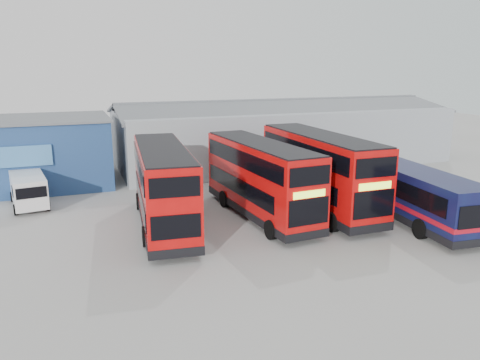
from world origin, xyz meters
TOP-DOWN VIEW (x-y plane):
  - ground_plane at (0.00, 0.00)m, footprint 120.00×120.00m
  - office_block at (-14.00, 17.99)m, footprint 12.30×8.32m
  - maintenance_shed at (8.00, 20.00)m, footprint 30.50×12.00m
  - double_decker_left at (-6.19, 5.12)m, footprint 3.68×11.04m
  - double_decker_centre at (-0.40, 5.00)m, footprint 3.31×10.88m
  - double_decker_right at (3.59, 5.00)m, footprint 2.96×11.43m
  - single_decker_blue at (7.59, 1.63)m, footprint 3.68×11.67m
  - panel_van at (-13.60, 12.14)m, footprint 2.60×5.04m

SIDE VIEW (x-z plane):
  - ground_plane at x=0.00m, z-range 0.00..0.00m
  - panel_van at x=-13.60m, z-range 0.12..2.23m
  - single_decker_blue at x=7.59m, z-range -0.01..3.10m
  - double_decker_centre at x=-0.40m, z-range -0.01..4.53m
  - double_decker_left at x=-6.19m, z-range -0.01..4.58m
  - double_decker_right at x=3.59m, z-range -0.01..4.81m
  - office_block at x=-14.00m, z-range 0.02..5.14m
  - maintenance_shed at x=8.00m, z-range -0.34..5.55m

